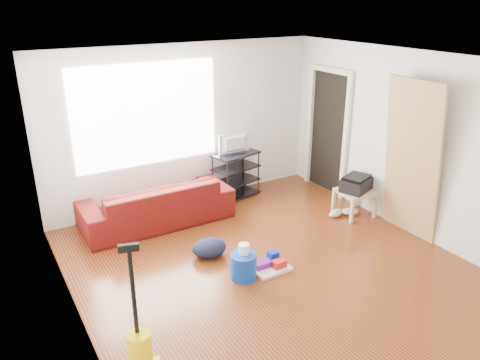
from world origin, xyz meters
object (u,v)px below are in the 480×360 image
tv_stand (236,174)px  bucket (243,277)px  backpack (209,256)px  cleaning_tray (270,264)px  sofa (158,222)px  side_table (355,194)px

tv_stand → bucket: bearing=-130.8°
bucket → backpack: (-0.12, 0.65, 0.00)m
tv_stand → backpack: 2.02m
cleaning_tray → tv_stand: bearing=70.5°
bucket → backpack: size_ratio=0.71×
sofa → tv_stand: tv_stand is taller
side_table → backpack: size_ratio=1.18×
tv_stand → side_table: bearing=-64.9°
side_table → bucket: size_ratio=1.66×
sofa → backpack: size_ratio=4.92×
side_table → backpack: side_table is taller
tv_stand → cleaning_tray: bearing=-122.2°
sofa → side_table: (2.69, -1.27, 0.33)m
side_table → sofa: bearing=154.7°
bucket → cleaning_tray: (0.39, 0.01, 0.05)m
backpack → tv_stand: bearing=58.9°
tv_stand → cleaning_tray: size_ratio=1.83×
side_table → backpack: (-2.47, 0.03, -0.33)m
tv_stand → side_table: tv_stand is taller
side_table → cleaning_tray: 2.07m
sofa → side_table: side_table is taller
side_table → backpack: bearing=179.4°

